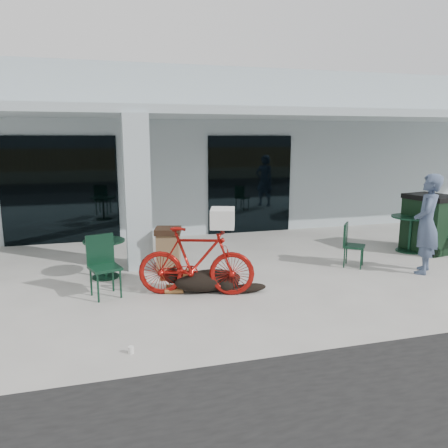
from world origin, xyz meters
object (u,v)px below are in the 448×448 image
object	(u,v)px
trash_receptacle	(168,249)
wheeled_bin	(429,223)
cafe_table_near	(105,259)
person	(427,224)
bicycle	(196,261)
cafe_chair_near	(105,267)
cafe_table_far	(410,234)
cafe_chair_far_a	(354,245)
dog	(208,279)

from	to	relation	value
trash_receptacle	wheeled_bin	bearing A→B (deg)	-1.55
cafe_table_near	wheeled_bin	bearing A→B (deg)	0.09
cafe_table_near	person	bearing A→B (deg)	-12.52
bicycle	cafe_chair_near	bearing A→B (deg)	95.48
cafe_table_far	cafe_chair_far_a	size ratio (longest dim) A/B	1.00
dog	wheeled_bin	xyz separation A→B (m)	(5.66, 1.32, 0.45)
dog	cafe_table_near	world-z (taller)	cafe_table_near
cafe_table_near	person	xyz separation A→B (m)	(6.13, -1.36, 0.62)
bicycle	trash_receptacle	world-z (taller)	bicycle
cafe_table_far	dog	bearing A→B (deg)	-164.89
bicycle	cafe_table_near	distance (m)	2.06
bicycle	cafe_chair_near	world-z (taller)	bicycle
cafe_table_near	cafe_table_far	xyz separation A→B (m)	(6.95, 0.10, 0.06)
bicycle	cafe_table_far	bearing A→B (deg)	-56.99
cafe_table_near	cafe_chair_far_a	size ratio (longest dim) A/B	0.87
trash_receptacle	wheeled_bin	size ratio (longest dim) A/B	0.64
wheeled_bin	person	bearing A→B (deg)	-143.84
dog	wheeled_bin	size ratio (longest dim) A/B	1.01
cafe_table_near	trash_receptacle	distance (m)	1.27
cafe_chair_far_a	dog	bearing A→B (deg)	139.78
cafe_table_far	cafe_chair_far_a	distance (m)	2.09
bicycle	cafe_chair_near	xyz separation A→B (m)	(-1.50, 0.32, -0.07)
bicycle	wheeled_bin	world-z (taller)	wheeled_bin
cafe_table_far	trash_receptacle	distance (m)	5.70
cafe_table_far	trash_receptacle	size ratio (longest dim) A/B	1.04
cafe_table_near	trash_receptacle	size ratio (longest dim) A/B	0.90
person	trash_receptacle	world-z (taller)	person
cafe_chair_near	bicycle	bearing A→B (deg)	-29.95
cafe_chair_near	person	xyz separation A→B (m)	(6.13, -0.28, 0.46)
cafe_chair_near	cafe_chair_far_a	bearing A→B (deg)	-12.84
cafe_table_near	cafe_chair_near	size ratio (longest dim) A/B	0.75
person	cafe_table_near	bearing A→B (deg)	-58.78
dog	cafe_table_near	distance (m)	2.17
bicycle	wheeled_bin	distance (m)	6.06
person	cafe_chair_far_a	bearing A→B (deg)	-78.81
trash_receptacle	dog	bearing A→B (deg)	-72.30
cafe_chair_near	cafe_table_far	distance (m)	7.05
cafe_table_far	cafe_chair_far_a	xyz separation A→B (m)	(-1.95, -0.75, 0.03)
person	wheeled_bin	xyz separation A→B (m)	(1.26, 1.37, -0.31)
dog	cafe_chair_near	distance (m)	1.76
cafe_table_near	bicycle	bearing A→B (deg)	-43.11
cafe_table_far	person	distance (m)	1.77
dog	cafe_table_far	xyz separation A→B (m)	(5.23, 1.41, 0.20)
bicycle	cafe_table_near	world-z (taller)	bicycle
cafe_table_near	dog	bearing A→B (deg)	-37.14
cafe_chair_near	trash_receptacle	bearing A→B (deg)	27.28
cafe_table_near	wheeled_bin	world-z (taller)	wheeled_bin
cafe_chair_far_a	trash_receptacle	world-z (taller)	cafe_chair_far_a
cafe_table_near	person	size ratio (longest dim) A/B	0.40
dog	cafe_chair_far_a	size ratio (longest dim) A/B	1.50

